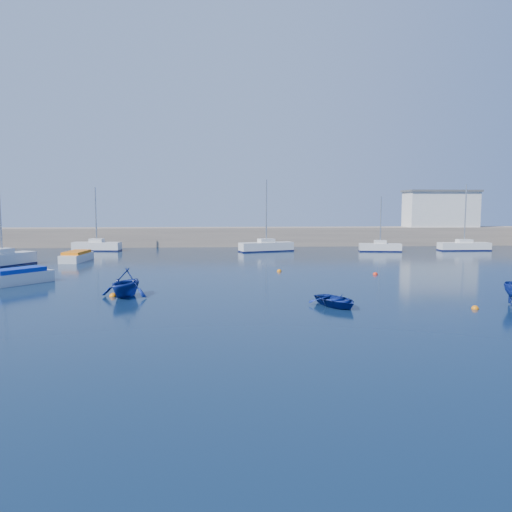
{
  "coord_description": "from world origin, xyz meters",
  "views": [
    {
      "loc": [
        -1.59,
        -24.31,
        5.58
      ],
      "look_at": [
        1.15,
        15.4,
        1.6
      ],
      "focal_mm": 35.0,
      "sensor_mm": 36.0,
      "label": 1
    }
  ],
  "objects": [
    {
      "name": "sailboat_3",
      "position": [
        -22.0,
        23.34,
        0.66
      ],
      "size": [
        4.51,
        6.52,
        8.55
      ],
      "rotation": [
        0.0,
        0.0,
        -0.47
      ],
      "color": "silver",
      "rests_on": "ground"
    },
    {
      "name": "motorboat_2",
      "position": [
        -16.33,
        27.23,
        0.5
      ],
      "size": [
        2.19,
        5.26,
        1.06
      ],
      "rotation": [
        0.0,
        0.0,
        -0.08
      ],
      "color": "silver",
      "rests_on": "ground"
    },
    {
      "name": "sailboat_5",
      "position": [
        -17.24,
        39.23,
        0.61
      ],
      "size": [
        6.07,
        2.4,
        7.89
      ],
      "rotation": [
        0.0,
        0.0,
        1.44
      ],
      "color": "silver",
      "rests_on": "ground"
    },
    {
      "name": "buoy_3",
      "position": [
        3.31,
        17.8,
        0.0
      ],
      "size": [
        0.42,
        0.42,
        0.42
      ],
      "primitive_type": "sphere",
      "color": "orange",
      "rests_on": "ground"
    },
    {
      "name": "harbor_office",
      "position": [
        30.0,
        46.0,
        5.1
      ],
      "size": [
        10.0,
        4.0,
        5.0
      ],
      "primitive_type": "cube",
      "color": "silver",
      "rests_on": "back_wall"
    },
    {
      "name": "buoy_2",
      "position": [
        12.17,
        1.54,
        0.0
      ],
      "size": [
        0.4,
        0.4,
        0.4
      ],
      "primitive_type": "sphere",
      "color": "orange",
      "rests_on": "ground"
    },
    {
      "name": "buoy_1",
      "position": [
        10.95,
        15.37,
        0.0
      ],
      "size": [
        0.41,
        0.41,
        0.41
      ],
      "primitive_type": "sphere",
      "color": "red",
      "rests_on": "ground"
    },
    {
      "name": "dinghy_left",
      "position": [
        -7.53,
        6.59,
        0.88
      ],
      "size": [
        3.68,
        4.0,
        1.76
      ],
      "primitive_type": "imported",
      "rotation": [
        0.0,
        0.0,
        -0.28
      ],
      "color": "navy",
      "rests_on": "ground"
    },
    {
      "name": "back_wall",
      "position": [
        0.0,
        46.0,
        1.3
      ],
      "size": [
        96.0,
        4.5,
        2.6
      ],
      "primitive_type": "cube",
      "color": "gray",
      "rests_on": "ground"
    },
    {
      "name": "sailboat_7",
      "position": [
        17.97,
        35.97,
        0.55
      ],
      "size": [
        5.22,
        2.17,
        6.81
      ],
      "rotation": [
        0.0,
        0.0,
        1.42
      ],
      "color": "silver",
      "rests_on": "ground"
    },
    {
      "name": "ground",
      "position": [
        0.0,
        0.0,
        0.0
      ],
      "size": [
        220.0,
        220.0,
        0.0
      ],
      "primitive_type": "plane",
      "color": "#0C1E37",
      "rests_on": "ground"
    },
    {
      "name": "sailboat_6",
      "position": [
        3.92,
        37.11,
        0.62
      ],
      "size": [
        6.96,
        3.86,
        8.84
      ],
      "rotation": [
        0.0,
        0.0,
        1.89
      ],
      "color": "silver",
      "rests_on": "ground"
    },
    {
      "name": "sailboat_8",
      "position": [
        29.03,
        36.61,
        0.56
      ],
      "size": [
        6.36,
        1.8,
        8.31
      ],
      "rotation": [
        0.0,
        0.0,
        1.57
      ],
      "color": "silver",
      "rests_on": "ground"
    },
    {
      "name": "motorboat_1",
      "position": [
        -16.2,
        12.32,
        0.54
      ],
      "size": [
        4.19,
        4.71,
        1.15
      ],
      "rotation": [
        0.0,
        0.0,
        -0.66
      ],
      "color": "silver",
      "rests_on": "ground"
    },
    {
      "name": "dinghy_center",
      "position": [
        4.76,
        2.77,
        0.33
      ],
      "size": [
        3.33,
        3.81,
        0.66
      ],
      "primitive_type": "imported",
      "rotation": [
        0.0,
        0.0,
        0.4
      ],
      "color": "navy",
      "rests_on": "ground"
    },
    {
      "name": "buoy_0",
      "position": [
        -8.35,
        6.76,
        0.0
      ],
      "size": [
        0.48,
        0.48,
        0.48
      ],
      "primitive_type": "sphere",
      "color": "orange",
      "rests_on": "ground"
    }
  ]
}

